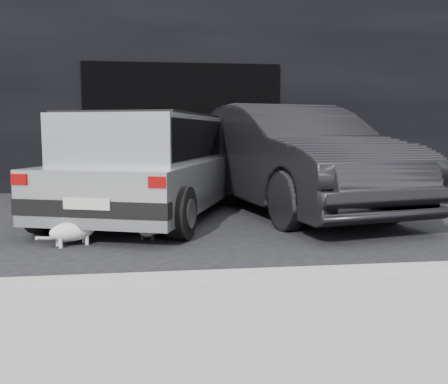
{
  "coord_description": "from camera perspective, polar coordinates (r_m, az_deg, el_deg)",
  "views": [
    {
      "loc": [
        0.46,
        -6.33,
        1.21
      ],
      "look_at": [
        1.19,
        -0.93,
        0.56
      ],
      "focal_mm": 40.0,
      "sensor_mm": 36.0,
      "label": 1
    }
  ],
  "objects": [
    {
      "name": "second_car",
      "position": [
        7.75,
        7.54,
        3.91
      ],
      "size": [
        2.73,
        5.23,
        1.64
      ],
      "primitive_type": "imported",
      "rotation": [
        0.0,
        0.0,
        0.21
      ],
      "color": "black",
      "rests_on": "ground"
    },
    {
      "name": "garage_opening",
      "position": [
        10.34,
        -4.69,
        7.33
      ],
      "size": [
        4.0,
        0.1,
        2.6
      ],
      "primitive_type": "cube",
      "color": "black",
      "rests_on": "ground"
    },
    {
      "name": "building_facade",
      "position": [
        12.41,
        -5.24,
        12.8
      ],
      "size": [
        34.0,
        4.0,
        5.0
      ],
      "primitive_type": "cube",
      "color": "black",
      "rests_on": "ground"
    },
    {
      "name": "cat_siamese",
      "position": [
        5.8,
        -8.57,
        -4.14
      ],
      "size": [
        0.32,
        0.72,
        0.25
      ],
      "rotation": [
        0.0,
        0.0,
        2.97
      ],
      "color": "beige",
      "rests_on": "ground"
    },
    {
      "name": "curb",
      "position": [
        3.94,
        0.57,
        -10.13
      ],
      "size": [
        18.0,
        0.25,
        0.12
      ],
      "primitive_type": "cube",
      "color": "#999993",
      "rests_on": "ground"
    },
    {
      "name": "sidewalk",
      "position": [
        2.84,
        4.2,
        -17.25
      ],
      "size": [
        18.0,
        2.2,
        0.11
      ],
      "primitive_type": "cube",
      "color": "#999993",
      "rests_on": "ground"
    },
    {
      "name": "cat_white",
      "position": [
        5.61,
        -16.64,
        -4.21
      ],
      "size": [
        0.64,
        0.43,
        0.33
      ],
      "rotation": [
        0.0,
        0.0,
        -1.13
      ],
      "color": "white",
      "rests_on": "ground"
    },
    {
      "name": "ground",
      "position": [
        6.46,
        -11.62,
        -4.09
      ],
      "size": [
        80.0,
        80.0,
        0.0
      ],
      "primitive_type": "plane",
      "color": "black",
      "rests_on": "ground"
    },
    {
      "name": "silver_hatchback",
      "position": [
        7.1,
        -8.61,
        3.46
      ],
      "size": [
        2.99,
        4.33,
        1.46
      ],
      "rotation": [
        0.0,
        0.0,
        -0.34
      ],
      "color": "silver",
      "rests_on": "ground"
    }
  ]
}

